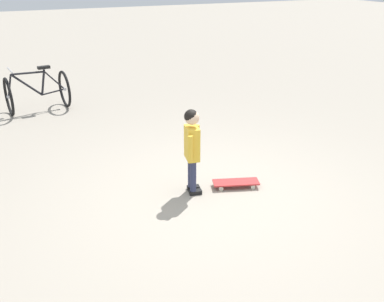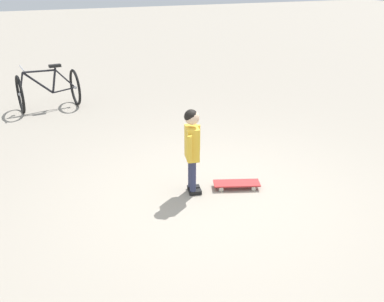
{
  "view_description": "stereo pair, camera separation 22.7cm",
  "coord_description": "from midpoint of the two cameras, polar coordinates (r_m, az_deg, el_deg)",
  "views": [
    {
      "loc": [
        2.0,
        3.9,
        2.54
      ],
      "look_at": [
        0.16,
        -0.2,
        0.55
      ],
      "focal_mm": 39.24,
      "sensor_mm": 36.0,
      "label": 1
    },
    {
      "loc": [
        1.79,
        3.99,
        2.54
      ],
      "look_at": [
        0.16,
        -0.2,
        0.55
      ],
      "focal_mm": 39.24,
      "sensor_mm": 36.0,
      "label": 2
    }
  ],
  "objects": [
    {
      "name": "child_person",
      "position": [
        4.88,
        -1.32,
        1.13
      ],
      "size": [
        0.27,
        0.34,
        1.06
      ],
      "color": "#2D3351",
      "rests_on": "ground"
    },
    {
      "name": "bicycle_mid",
      "position": [
        8.49,
        -21.02,
        7.55
      ],
      "size": [
        1.15,
        0.84,
        0.85
      ],
      "color": "black",
      "rests_on": "ground"
    },
    {
      "name": "skateboard",
      "position": [
        5.27,
        4.77,
        -4.32
      ],
      "size": [
        0.6,
        0.36,
        0.07
      ],
      "color": "#B22D2D",
      "rests_on": "ground"
    },
    {
      "name": "ground_plane",
      "position": [
        5.06,
        1.25,
        -6.26
      ],
      "size": [
        50.0,
        50.0,
        0.0
      ],
      "primitive_type": "plane",
      "color": "#9E9384"
    }
  ]
}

